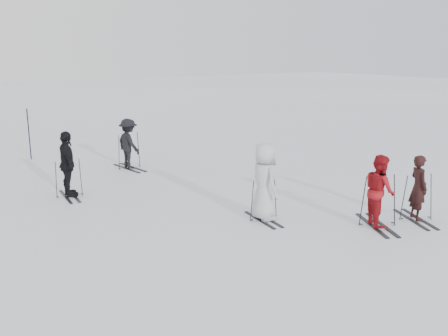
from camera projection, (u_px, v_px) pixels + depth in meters
name	position (u px, v px, depth m)	size (l,w,h in m)	color
ground	(244.00, 211.00, 13.58)	(120.00, 120.00, 0.00)	silver
skier_near_dark	(418.00, 189.00, 12.69)	(0.61, 0.40, 1.67)	black
skier_red	(379.00, 191.00, 12.25)	(0.86, 0.67, 1.78)	maroon
skier_grey	(264.00, 182.00, 12.65)	(0.97, 0.63, 1.99)	#B2B9BC
skier_uphill_left	(68.00, 165.00, 14.65)	(1.14, 0.47, 1.94)	black
skier_uphill_far	(129.00, 144.00, 18.20)	(1.17, 0.67, 1.81)	black
skis_near_dark	(417.00, 197.00, 12.73)	(0.91, 1.71, 1.25)	black
skis_red	(379.00, 200.00, 12.30)	(0.98, 1.84, 1.35)	black
skis_grey	(264.00, 199.00, 12.75)	(0.82, 1.55, 1.13)	black
skis_uphill_left	(69.00, 178.00, 14.75)	(0.84, 1.59, 1.16)	black
skis_uphill_far	(129.00, 150.00, 18.26)	(0.98, 1.84, 1.34)	black
piste_marker	(29.00, 134.00, 19.70)	(0.04, 0.04, 2.02)	black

